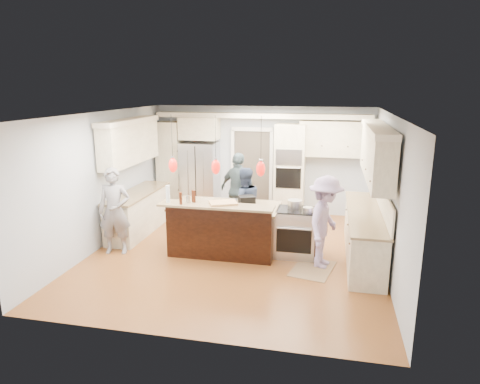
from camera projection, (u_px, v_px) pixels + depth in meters
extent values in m
plane|color=#975829|center=(236.00, 253.00, 8.38)|extent=(6.00, 6.00, 0.00)
cube|color=#B2BCC6|center=(262.00, 160.00, 10.90)|extent=(5.50, 0.04, 2.70)
cube|color=#B2BCC6|center=(182.00, 241.00, 5.21)|extent=(5.50, 0.04, 2.70)
cube|color=#B2BCC6|center=(103.00, 180.00, 8.62)|extent=(0.04, 6.00, 2.70)
cube|color=#B2BCC6|center=(389.00, 194.00, 7.50)|extent=(0.04, 6.00, 2.70)
cube|color=white|center=(236.00, 114.00, 7.73)|extent=(5.50, 6.00, 0.04)
cube|color=#B7B7BC|center=(200.00, 177.00, 10.99)|extent=(0.90, 0.70, 1.80)
cube|color=#F0E6C3|center=(290.00, 171.00, 10.48)|extent=(0.72, 0.64, 2.30)
cube|color=black|center=(289.00, 157.00, 10.08)|extent=(0.60, 0.02, 0.35)
cube|color=black|center=(288.00, 178.00, 10.20)|extent=(0.60, 0.02, 0.50)
cylinder|color=#B7B7BC|center=(288.00, 168.00, 10.11)|extent=(0.55, 0.02, 0.02)
cube|color=#F0E6C3|center=(171.00, 166.00, 11.15)|extent=(0.60, 0.58, 2.30)
cube|color=#F0E6C3|center=(199.00, 128.00, 10.74)|extent=(0.95, 0.58, 0.55)
cube|color=#F0E6C3|center=(335.00, 139.00, 10.22)|extent=(1.70, 0.35, 0.85)
cube|color=beige|center=(261.00, 116.00, 10.44)|extent=(5.30, 0.38, 0.12)
cube|color=#4C443A|center=(252.00, 171.00, 11.02)|extent=(0.90, 0.06, 2.10)
cube|color=white|center=(252.00, 129.00, 10.72)|extent=(1.04, 0.06, 0.10)
cube|color=#F0E6C3|center=(363.00, 235.00, 8.07)|extent=(0.60, 3.00, 0.88)
cube|color=tan|center=(365.00, 212.00, 7.96)|extent=(0.64, 3.05, 0.04)
cube|color=#F0E6C3|center=(376.00, 155.00, 7.67)|extent=(0.35, 3.00, 0.85)
cube|color=beige|center=(378.00, 128.00, 7.56)|extent=(0.37, 3.10, 0.10)
cube|color=#F0E6C3|center=(139.00, 213.00, 9.53)|extent=(0.60, 2.20, 0.88)
cube|color=tan|center=(138.00, 193.00, 9.41)|extent=(0.64, 2.25, 0.04)
cube|color=#F0E6C3|center=(130.00, 144.00, 9.18)|extent=(0.35, 2.20, 0.85)
cube|color=beige|center=(129.00, 121.00, 9.06)|extent=(0.37, 2.30, 0.10)
cube|color=black|center=(226.00, 228.00, 8.47)|extent=(2.00, 1.00, 0.88)
cube|color=tan|center=(225.00, 206.00, 8.36)|extent=(2.10, 1.10, 0.04)
cube|color=black|center=(218.00, 233.00, 7.91)|extent=(2.00, 0.12, 1.08)
cube|color=tan|center=(216.00, 206.00, 7.65)|extent=(2.10, 0.42, 0.04)
cube|color=black|center=(247.00, 200.00, 8.42)|extent=(0.38, 0.34, 0.16)
cube|color=#B7B7BC|center=(295.00, 233.00, 8.19)|extent=(0.76, 0.66, 0.90)
cube|color=black|center=(294.00, 241.00, 7.88)|extent=(0.65, 0.01, 0.45)
cube|color=black|center=(296.00, 210.00, 8.07)|extent=(0.72, 0.59, 0.02)
cube|color=black|center=(317.00, 235.00, 8.10)|extent=(0.06, 0.71, 0.88)
cylinder|color=black|center=(172.00, 136.00, 7.55)|extent=(0.01, 0.01, 0.75)
ellipsoid|color=red|center=(173.00, 165.00, 7.68)|extent=(0.15, 0.15, 0.26)
cylinder|color=black|center=(215.00, 137.00, 7.39)|extent=(0.01, 0.01, 0.75)
ellipsoid|color=red|center=(216.00, 167.00, 7.52)|extent=(0.15, 0.15, 0.26)
cylinder|color=black|center=(261.00, 138.00, 7.22)|extent=(0.01, 0.01, 0.75)
ellipsoid|color=red|center=(261.00, 169.00, 7.35)|extent=(0.15, 0.15, 0.26)
imported|color=slate|center=(115.00, 211.00, 8.22)|extent=(0.69, 0.52, 1.69)
imported|color=#2A3853|center=(244.00, 204.00, 9.01)|extent=(0.93, 0.85, 1.55)
imported|color=#42555C|center=(239.00, 190.00, 9.75)|extent=(1.09, 0.84, 1.73)
imported|color=#A18BBC|center=(325.00, 222.00, 7.58)|extent=(0.87, 1.20, 1.67)
cube|color=#947150|center=(313.00, 269.00, 7.65)|extent=(0.85, 1.09, 0.01)
cylinder|color=silver|center=(168.00, 194.00, 7.76)|extent=(0.09, 0.09, 0.32)
cylinder|color=#40190B|center=(194.00, 197.00, 7.77)|extent=(0.06, 0.06, 0.22)
cylinder|color=#40190B|center=(181.00, 198.00, 7.64)|extent=(0.06, 0.06, 0.22)
cylinder|color=#40190B|center=(193.00, 196.00, 7.81)|extent=(0.06, 0.06, 0.22)
cylinder|color=#B7B7BC|center=(188.00, 199.00, 7.78)|extent=(0.09, 0.09, 0.13)
cube|color=tan|center=(223.00, 203.00, 7.69)|extent=(0.58, 0.51, 0.04)
cylinder|color=#B7B7BC|center=(295.00, 204.00, 8.14)|extent=(0.27, 0.27, 0.16)
cylinder|color=#B7B7BC|center=(308.00, 210.00, 7.89)|extent=(0.19, 0.19, 0.09)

